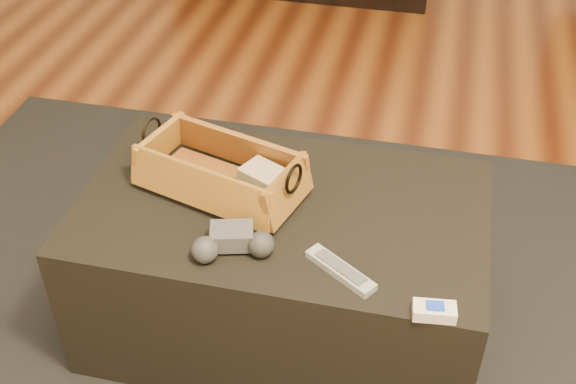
% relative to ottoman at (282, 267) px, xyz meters
% --- Properties ---
extents(floor, '(5.00, 5.50, 0.01)m').
position_rel_ottoman_xyz_m(floor, '(0.01, -0.15, -0.23)').
color(floor, brown).
rests_on(floor, ground).
extents(area_rug, '(2.60, 2.00, 0.01)m').
position_rel_ottoman_xyz_m(area_rug, '(-0.00, -0.05, -0.22)').
color(area_rug, black).
rests_on(area_rug, floor).
extents(ottoman, '(1.00, 0.60, 0.42)m').
position_rel_ottoman_xyz_m(ottoman, '(0.00, 0.00, 0.00)').
color(ottoman, black).
rests_on(ottoman, area_rug).
extents(tv_remote, '(0.22, 0.09, 0.02)m').
position_rel_ottoman_xyz_m(tv_remote, '(-0.19, 0.02, 0.24)').
color(tv_remote, black).
rests_on(tv_remote, wicker_basket).
extents(cloth_bundle, '(0.14, 0.12, 0.06)m').
position_rel_ottoman_xyz_m(cloth_bundle, '(-0.05, 0.03, 0.26)').
color(cloth_bundle, tan).
rests_on(cloth_bundle, wicker_basket).
extents(wicker_basket, '(0.46, 0.32, 0.15)m').
position_rel_ottoman_xyz_m(wicker_basket, '(-0.16, 0.03, 0.26)').
color(wicker_basket, '#A05424').
rests_on(wicker_basket, ottoman).
extents(game_controller, '(0.20, 0.14, 0.06)m').
position_rel_ottoman_xyz_m(game_controller, '(-0.07, -0.19, 0.24)').
color(game_controller, '#3E3E41').
rests_on(game_controller, ottoman).
extents(silver_remote, '(0.17, 0.13, 0.02)m').
position_rel_ottoman_xyz_m(silver_remote, '(0.18, -0.20, 0.22)').
color(silver_remote, '#A1A4A8').
rests_on(silver_remote, ottoman).
extents(cream_gadget, '(0.09, 0.05, 0.03)m').
position_rel_ottoman_xyz_m(cream_gadget, '(0.39, -0.28, 0.22)').
color(cream_gadget, silver).
rests_on(cream_gadget, ottoman).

